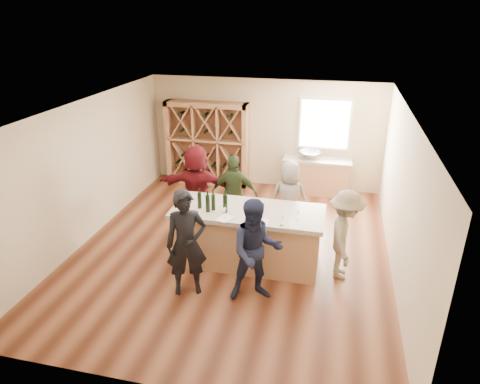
% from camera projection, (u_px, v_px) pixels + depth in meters
% --- Properties ---
extents(floor, '(6.00, 7.00, 0.10)m').
position_uv_depth(floor, '(233.00, 250.00, 8.53)').
color(floor, brown).
rests_on(floor, ground).
extents(ceiling, '(6.00, 7.00, 0.10)m').
position_uv_depth(ceiling, '(232.00, 106.00, 7.38)').
color(ceiling, white).
rests_on(ceiling, ground).
extents(wall_back, '(6.00, 0.10, 2.80)m').
position_uv_depth(wall_back, '(265.00, 133.00, 11.13)').
color(wall_back, beige).
rests_on(wall_back, ground).
extents(wall_front, '(6.00, 0.10, 2.80)m').
position_uv_depth(wall_front, '(156.00, 300.00, 4.79)').
color(wall_front, beige).
rests_on(wall_front, ground).
extents(wall_left, '(0.10, 7.00, 2.80)m').
position_uv_depth(wall_left, '(85.00, 170.00, 8.59)').
color(wall_left, beige).
rests_on(wall_left, ground).
extents(wall_right, '(0.10, 7.00, 2.80)m').
position_uv_depth(wall_right, '(405.00, 199.00, 7.32)').
color(wall_right, beige).
rests_on(wall_right, ground).
extents(window_frame, '(1.30, 0.06, 1.30)m').
position_uv_depth(window_frame, '(325.00, 124.00, 10.61)').
color(window_frame, white).
rests_on(window_frame, wall_back).
extents(window_pane, '(1.18, 0.01, 1.18)m').
position_uv_depth(window_pane, '(325.00, 124.00, 10.58)').
color(window_pane, white).
rests_on(window_pane, wall_back).
extents(wine_rack, '(2.20, 0.45, 2.20)m').
position_uv_depth(wine_rack, '(207.00, 144.00, 11.31)').
color(wine_rack, '#B17C54').
rests_on(wine_rack, floor).
extents(back_counter_base, '(1.60, 0.58, 0.86)m').
position_uv_depth(back_counter_base, '(316.00, 177.00, 10.91)').
color(back_counter_base, '#B17C54').
rests_on(back_counter_base, floor).
extents(back_counter_top, '(1.70, 0.62, 0.06)m').
position_uv_depth(back_counter_top, '(317.00, 160.00, 10.73)').
color(back_counter_top, '#B1A291').
rests_on(back_counter_top, back_counter_base).
extents(sink, '(0.54, 0.54, 0.19)m').
position_uv_depth(sink, '(310.00, 155.00, 10.72)').
color(sink, silver).
rests_on(sink, back_counter_top).
extents(faucet, '(0.02, 0.02, 0.30)m').
position_uv_depth(faucet, '(310.00, 150.00, 10.86)').
color(faucet, silver).
rests_on(faucet, back_counter_top).
extents(tasting_counter_base, '(2.60, 1.00, 1.00)m').
position_uv_depth(tasting_counter_base, '(248.00, 238.00, 7.89)').
color(tasting_counter_base, '#B17C54').
rests_on(tasting_counter_base, floor).
extents(tasting_counter_top, '(2.72, 1.12, 0.08)m').
position_uv_depth(tasting_counter_top, '(248.00, 212.00, 7.67)').
color(tasting_counter_top, '#B1A291').
rests_on(tasting_counter_top, tasting_counter_base).
extents(wine_bottle_a, '(0.08, 0.08, 0.30)m').
position_uv_depth(wine_bottle_a, '(200.00, 200.00, 7.67)').
color(wine_bottle_a, black).
rests_on(wine_bottle_a, tasting_counter_top).
extents(wine_bottle_b, '(0.10, 0.10, 0.31)m').
position_uv_depth(wine_bottle_b, '(208.00, 203.00, 7.53)').
color(wine_bottle_b, black).
rests_on(wine_bottle_b, tasting_counter_top).
extents(wine_bottle_c, '(0.08, 0.08, 0.29)m').
position_uv_depth(wine_bottle_c, '(213.00, 202.00, 7.60)').
color(wine_bottle_c, black).
rests_on(wine_bottle_c, tasting_counter_top).
extents(wine_bottle_d, '(0.10, 0.10, 0.34)m').
position_uv_depth(wine_bottle_d, '(225.00, 203.00, 7.51)').
color(wine_bottle_d, black).
rests_on(wine_bottle_d, tasting_counter_top).
extents(wine_glass_a, '(0.09, 0.09, 0.19)m').
position_uv_depth(wine_glass_a, '(225.00, 213.00, 7.32)').
color(wine_glass_a, white).
rests_on(wine_glass_a, tasting_counter_top).
extents(wine_glass_b, '(0.09, 0.09, 0.19)m').
position_uv_depth(wine_glass_b, '(253.00, 217.00, 7.20)').
color(wine_glass_b, white).
rests_on(wine_glass_b, tasting_counter_top).
extents(wine_glass_c, '(0.07, 0.07, 0.16)m').
position_uv_depth(wine_glass_c, '(282.00, 221.00, 7.07)').
color(wine_glass_c, white).
rests_on(wine_glass_c, tasting_counter_top).
extents(wine_glass_e, '(0.06, 0.06, 0.17)m').
position_uv_depth(wine_glass_e, '(297.00, 217.00, 7.22)').
color(wine_glass_e, white).
rests_on(wine_glass_e, tasting_counter_top).
extents(tasting_menu_a, '(0.29, 0.33, 0.00)m').
position_uv_depth(tasting_menu_a, '(225.00, 218.00, 7.35)').
color(tasting_menu_a, white).
rests_on(tasting_menu_a, tasting_counter_top).
extents(tasting_menu_b, '(0.26, 0.35, 0.00)m').
position_uv_depth(tasting_menu_b, '(260.00, 223.00, 7.19)').
color(tasting_menu_b, white).
rests_on(tasting_menu_b, tasting_counter_top).
extents(tasting_menu_c, '(0.25, 0.32, 0.00)m').
position_uv_depth(tasting_menu_c, '(296.00, 225.00, 7.13)').
color(tasting_menu_c, white).
rests_on(tasting_menu_c, tasting_counter_top).
extents(person_near_left, '(0.80, 0.71, 1.83)m').
position_uv_depth(person_near_left, '(186.00, 244.00, 6.89)').
color(person_near_left, black).
rests_on(person_near_left, floor).
extents(person_near_right, '(0.96, 0.73, 1.75)m').
position_uv_depth(person_near_right, '(256.00, 251.00, 6.75)').
color(person_near_right, '#191E38').
rests_on(person_near_right, floor).
extents(person_server, '(0.51, 1.06, 1.63)m').
position_uv_depth(person_server, '(345.00, 235.00, 7.35)').
color(person_server, gray).
rests_on(person_server, floor).
extents(person_far_mid, '(1.01, 0.56, 1.67)m').
position_uv_depth(person_far_mid, '(234.00, 194.00, 8.92)').
color(person_far_mid, '#263319').
rests_on(person_far_mid, floor).
extents(person_far_right, '(0.79, 0.52, 1.61)m').
position_uv_depth(person_far_right, '(289.00, 199.00, 8.75)').
color(person_far_right, slate).
rests_on(person_far_right, floor).
extents(person_far_left, '(1.76, 0.79, 1.84)m').
position_uv_depth(person_far_left, '(197.00, 187.00, 9.06)').
color(person_far_left, '#590F14').
rests_on(person_far_left, floor).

